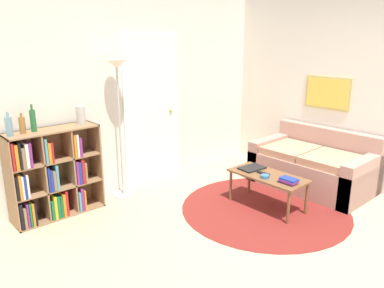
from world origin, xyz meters
TOP-DOWN VIEW (x-y plane):
  - ground_plane at (0.00, 0.00)m, footprint 14.00×14.00m
  - wall_back at (0.00, 2.71)m, footprint 7.05×0.11m
  - wall_right at (2.05, 1.34)m, footprint 0.08×5.69m
  - rug at (0.51, 0.96)m, footprint 2.02×2.02m
  - bookshelf at (-1.47, 2.50)m, footprint 1.02×0.34m
  - floor_lamp at (-0.55, 2.47)m, footprint 0.27×0.27m
  - couch at (1.61, 0.97)m, footprint 0.91×1.54m
  - coffee_table at (0.57, 0.98)m, footprint 0.45×0.94m
  - laptop at (0.59, 1.25)m, footprint 0.33×0.24m
  - bowl at (0.45, 0.95)m, footprint 0.11×0.11m
  - book_stack_on_table at (0.52, 0.67)m, footprint 0.14×0.20m
  - remote at (0.54, 1.04)m, footprint 0.05×0.17m
  - bottle_left at (-1.84, 2.49)m, footprint 0.07×0.07m
  - bottle_middle at (-1.70, 2.51)m, footprint 0.06×0.06m
  - bottle_right at (-1.58, 2.53)m, footprint 0.06×0.06m
  - vase_on_shelf at (-1.04, 2.50)m, footprint 0.10×0.10m

SIDE VIEW (x-z plane):
  - ground_plane at x=0.00m, z-range 0.00..0.00m
  - rug at x=0.51m, z-range 0.00..0.01m
  - couch at x=1.61m, z-range -0.11..0.67m
  - coffee_table at x=0.57m, z-range 0.16..0.58m
  - remote at x=0.54m, z-range 0.42..0.44m
  - laptop at x=0.59m, z-range 0.42..0.44m
  - bowl at x=0.45m, z-range 0.42..0.46m
  - book_stack_on_table at x=0.52m, z-range 0.42..0.48m
  - bookshelf at x=-1.47m, z-range -0.03..1.00m
  - bottle_middle at x=-1.70m, z-range 1.01..1.23m
  - bottle_left at x=-1.84m, z-range 1.01..1.26m
  - vase_on_shelf at x=-1.04m, z-range 1.03..1.25m
  - bottle_right at x=-1.58m, z-range 1.01..1.30m
  - wall_back at x=0.00m, z-range -0.01..2.59m
  - wall_right at x=2.05m, z-range 0.00..2.60m
  - floor_lamp at x=-0.55m, z-range 0.53..2.29m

